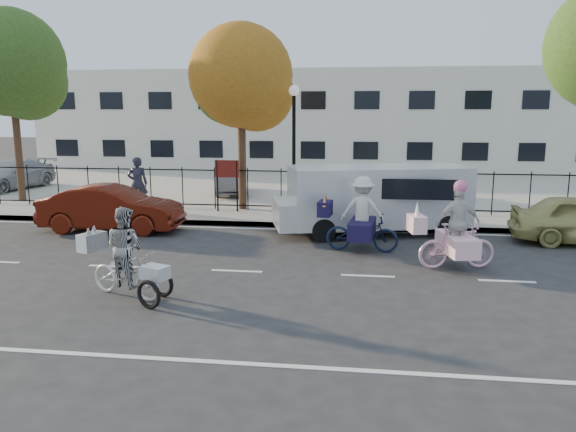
% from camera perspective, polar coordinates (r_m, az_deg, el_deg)
% --- Properties ---
extents(ground, '(120.00, 120.00, 0.00)m').
position_cam_1_polar(ground, '(13.06, -5.23, -5.61)').
color(ground, '#333334').
extents(road_markings, '(60.00, 9.52, 0.01)m').
position_cam_1_polar(road_markings, '(13.06, -5.23, -5.59)').
color(road_markings, silver).
rests_on(road_markings, ground).
extents(curb, '(60.00, 0.10, 0.15)m').
position_cam_1_polar(curb, '(17.86, -1.68, -0.87)').
color(curb, '#A8A399').
rests_on(curb, ground).
extents(sidewalk, '(60.00, 2.20, 0.15)m').
position_cam_1_polar(sidewalk, '(18.88, -1.18, -0.24)').
color(sidewalk, '#A8A399').
rests_on(sidewalk, ground).
extents(parking_lot, '(60.00, 15.60, 0.15)m').
position_cam_1_polar(parking_lot, '(27.60, 1.62, 3.25)').
color(parking_lot, '#A8A399').
rests_on(parking_lot, ground).
extents(iron_fence, '(58.00, 0.06, 1.50)m').
position_cam_1_polar(iron_fence, '(19.82, -0.70, 2.71)').
color(iron_fence, black).
rests_on(iron_fence, sidewalk).
extents(building, '(34.00, 10.00, 6.00)m').
position_cam_1_polar(building, '(37.33, 3.25, 9.69)').
color(building, silver).
rests_on(building, ground).
extents(lamppost, '(0.36, 0.36, 4.33)m').
position_cam_1_polar(lamppost, '(19.17, 0.61, 9.07)').
color(lamppost, black).
rests_on(lamppost, sidewalk).
extents(street_sign, '(0.85, 0.06, 1.80)m').
position_cam_1_polar(street_sign, '(19.71, -6.22, 4.12)').
color(street_sign, black).
rests_on(street_sign, sidewalk).
extents(zebra_trike, '(2.10, 1.44, 1.82)m').
position_cam_1_polar(zebra_trike, '(11.56, -16.16, -4.55)').
color(zebra_trike, silver).
rests_on(zebra_trike, ground).
extents(unicorn_bike, '(2.12, 1.51, 2.09)m').
position_cam_1_polar(unicorn_bike, '(13.60, 16.69, -2.01)').
color(unicorn_bike, '#E6AFC8').
rests_on(unicorn_bike, ground).
extents(bull_bike, '(2.16, 1.49, 1.98)m').
position_cam_1_polar(bull_bike, '(14.79, 7.43, -0.57)').
color(bull_bike, '#101B37').
rests_on(bull_bike, ground).
extents(white_van, '(6.09, 3.25, 2.03)m').
position_cam_1_polar(white_van, '(16.92, 8.78, 1.95)').
color(white_van, silver).
rests_on(white_van, ground).
extents(red_sedan, '(4.31, 1.61, 1.41)m').
position_cam_1_polar(red_sedan, '(17.96, -17.48, 0.73)').
color(red_sedan, '#4F1309').
rests_on(red_sedan, ground).
extents(pedestrian, '(0.81, 0.67, 1.90)m').
position_cam_1_polar(pedestrian, '(20.60, -15.03, 3.20)').
color(pedestrian, black).
rests_on(pedestrian, sidewalk).
extents(lot_car_a, '(2.49, 4.66, 1.28)m').
position_cam_1_polar(lot_car_a, '(28.22, -26.30, 3.77)').
color(lot_car_a, '#9EA1A5').
rests_on(lot_car_a, parking_lot).
extents(lot_car_c, '(2.09, 3.79, 1.18)m').
position_cam_1_polar(lot_car_c, '(24.11, -5.86, 3.70)').
color(lot_car_c, '#54565D').
rests_on(lot_car_c, parking_lot).
extents(lot_car_d, '(1.47, 3.54, 1.20)m').
position_cam_1_polar(lot_car_d, '(22.65, 13.43, 3.04)').
color(lot_car_d, '#A7ABAF').
rests_on(lot_car_d, parking_lot).
extents(tree_west, '(4.07, 4.07, 7.47)m').
position_cam_1_polar(tree_west, '(24.41, -25.96, 13.35)').
color(tree_west, '#442D1D').
rests_on(tree_west, ground).
extents(tree_mid, '(3.64, 3.63, 6.65)m').
position_cam_1_polar(tree_mid, '(20.12, -4.36, 13.51)').
color(tree_mid, '#442D1D').
rests_on(tree_mid, ground).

